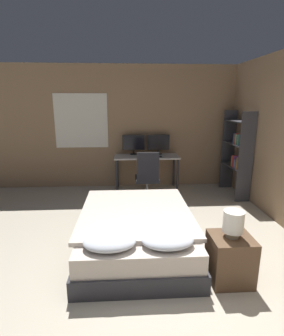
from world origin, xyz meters
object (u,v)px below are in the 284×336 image
at_px(bookshelf, 239,150).
at_px(monitor_left, 134,143).
at_px(nightstand, 230,259).
at_px(office_chair, 147,182).
at_px(desk, 147,161).
at_px(computer_mouse, 160,157).
at_px(bedside_lamp, 233,222).
at_px(keyboard, 147,157).
at_px(monitor_right, 158,143).
at_px(bed, 136,231).

bearing_deg(bookshelf, monitor_left, 161.84).
relative_size(nightstand, office_chair, 0.52).
height_order(office_chair, bookshelf, bookshelf).
bearing_deg(monitor_left, desk, -33.42).
bearing_deg(computer_mouse, bedside_lamp, -82.49).
bearing_deg(monitor_left, bedside_lamp, -74.08).
height_order(monitor_left, keyboard, monitor_left).
relative_size(monitor_right, keyboard, 1.31).
relative_size(monitor_left, bookshelf, 0.28).
xyz_separation_m(nightstand, computer_mouse, (-0.39, 2.95, 0.53)).
height_order(desk, bookshelf, bookshelf).
bearing_deg(monitor_right, bedside_lamp, -83.27).
bearing_deg(bed, monitor_right, 77.02).
relative_size(bedside_lamp, office_chair, 0.29).
relative_size(computer_mouse, office_chair, 0.07).
xyz_separation_m(bed, office_chair, (0.28, 1.70, 0.15)).
distance_m(bedside_lamp, desk, 3.20).
xyz_separation_m(monitor_left, monitor_right, (0.55, 0.00, 0.00)).
bearing_deg(bedside_lamp, nightstand, 0.00).
bearing_deg(bookshelf, bedside_lamp, -113.79).
bearing_deg(monitor_left, keyboard, -52.59).
bearing_deg(bookshelf, desk, 164.48).
relative_size(keyboard, office_chair, 0.38).
xyz_separation_m(nightstand, keyboard, (-0.67, 2.95, 0.52)).
bearing_deg(monitor_left, bookshelf, -18.16).
distance_m(desk, computer_mouse, 0.35).
bearing_deg(bedside_lamp, monitor_left, 105.92).
bearing_deg(monitor_left, monitor_right, 0.00).
relative_size(bed, office_chair, 1.95).
height_order(bed, bedside_lamp, bedside_lamp).
bearing_deg(monitor_right, desk, -146.58).
xyz_separation_m(bed, desk, (0.32, 2.42, 0.41)).
height_order(bedside_lamp, keyboard, bedside_lamp).
distance_m(bed, keyboard, 2.32).
distance_m(desk, monitor_right, 0.49).
bearing_deg(nightstand, monitor_left, 105.92).
bearing_deg(desk, monitor_left, 146.58).
relative_size(desk, computer_mouse, 19.98).
height_order(bed, nightstand, bed).
distance_m(nightstand, desk, 3.23).
bearing_deg(monitor_right, bed, -102.98).
bearing_deg(keyboard, nightstand, -77.25).
xyz_separation_m(keyboard, bookshelf, (1.83, -0.33, 0.18)).
bearing_deg(office_chair, keyboard, 85.58).
height_order(monitor_right, keyboard, monitor_right).
relative_size(monitor_left, keyboard, 1.31).
bearing_deg(bedside_lamp, computer_mouse, 97.51).
xyz_separation_m(monitor_left, bookshelf, (2.10, -0.69, -0.06)).
xyz_separation_m(monitor_right, bookshelf, (1.55, -0.69, -0.06)).
relative_size(bed, bedside_lamp, 6.72).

